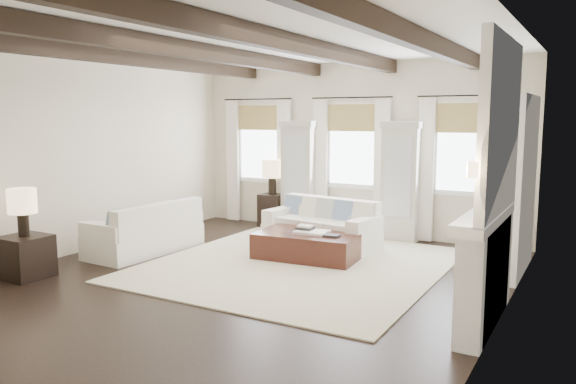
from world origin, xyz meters
The scene contains 16 objects.
ground centered at (0.00, 0.00, 0.00)m, with size 7.50×7.50×0.00m, color black.
room_shell centered at (0.75, 0.90, 1.89)m, with size 6.54×7.54×3.22m.
area_rug centered at (0.25, 1.12, 0.01)m, with size 4.09×4.41×0.02m, color beige.
sofa_back centered at (0.06, 2.34, 0.33)m, with size 2.01×1.11×0.82m.
sofa_left centered at (-2.27, 0.61, 0.33)m, with size 0.95×1.96×0.83m.
ottoman centered at (0.20, 1.56, 0.21)m, with size 1.57×0.98×0.41m, color black.
tray centered at (0.26, 1.54, 0.43)m, with size 0.50×0.38×0.04m, color white.
book_lower centered at (0.12, 1.58, 0.47)m, with size 0.26×0.20×0.04m, color #262628.
book_upper centered at (0.14, 1.56, 0.51)m, with size 0.22×0.17×0.03m, color beige.
book_loose centered at (0.63, 1.47, 0.43)m, with size 0.24×0.18×0.03m, color #262628.
side_table_front centered at (-2.71, -1.29, 0.29)m, with size 0.58×0.58×0.58m, color black.
lamp_front centered at (-2.71, -1.29, 1.03)m, with size 0.38×0.38×0.66m.
side_table_back centered at (-1.58, 3.41, 0.33)m, with size 0.45×0.45×0.67m, color black.
lamp_back centered at (-1.58, 3.41, 1.14)m, with size 0.40×0.40×0.69m.
candlestick_near centered at (2.90, -0.08, 0.30)m, with size 0.14×0.14×0.72m.
candlestick_far centered at (2.90, 0.15, 0.29)m, with size 0.14×0.14×0.71m.
Camera 1 is at (4.14, -6.06, 2.21)m, focal length 35.00 mm.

